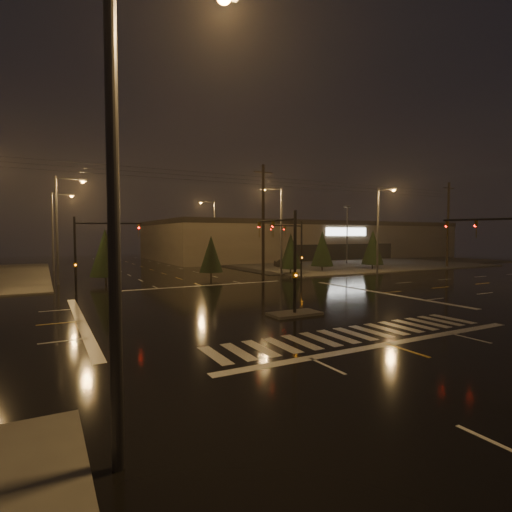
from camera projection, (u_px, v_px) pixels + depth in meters
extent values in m
plane|color=black|center=(261.00, 304.00, 26.45)|extent=(140.00, 140.00, 0.00)
cube|color=#44423D|center=(331.00, 262.00, 67.02)|extent=(36.00, 36.00, 0.12)
cube|color=#44423D|center=(295.00, 314.00, 22.93)|extent=(3.00, 1.60, 0.15)
cube|color=beige|center=(355.00, 334.00, 18.54)|extent=(15.00, 2.60, 0.01)
cube|color=beige|center=(387.00, 344.00, 16.78)|extent=(16.00, 0.50, 0.01)
cube|color=beige|center=(202.00, 286.00, 36.13)|extent=(16.00, 0.50, 0.01)
cube|color=black|center=(362.00, 262.00, 67.62)|extent=(50.00, 24.00, 0.08)
cube|color=brown|center=(301.00, 240.00, 83.28)|extent=(60.00, 28.00, 7.00)
cube|color=black|center=(301.00, 225.00, 83.10)|extent=(60.20, 28.20, 0.80)
cube|color=white|center=(346.00, 232.00, 70.78)|extent=(9.00, 0.20, 1.40)
cube|color=black|center=(346.00, 252.00, 71.01)|extent=(22.00, 0.15, 2.80)
cylinder|color=black|center=(295.00, 263.00, 22.78)|extent=(0.18, 0.18, 6.00)
cylinder|color=black|center=(275.00, 220.00, 24.63)|extent=(0.12, 4.50, 0.12)
imported|color=#594707|center=(259.00, 222.00, 26.41)|extent=(0.16, 0.20, 1.00)
cube|color=#594707|center=(295.00, 275.00, 22.81)|extent=(0.25, 0.18, 0.35)
cylinder|color=black|center=(301.00, 251.00, 40.50)|extent=(0.18, 0.18, 6.00)
cylinder|color=black|center=(287.00, 226.00, 38.50)|extent=(4.74, 1.82, 0.12)
imported|color=#594707|center=(272.00, 226.00, 36.83)|extent=(0.24, 0.22, 1.00)
cube|color=#594707|center=(301.00, 258.00, 40.53)|extent=(0.25, 0.18, 0.35)
cylinder|color=black|center=(75.00, 256.00, 30.58)|extent=(0.18, 0.18, 6.00)
cylinder|color=black|center=(108.00, 223.00, 30.80)|extent=(4.74, 1.82, 0.12)
imported|color=#594707|center=(139.00, 224.00, 31.13)|extent=(0.24, 0.22, 1.00)
cube|color=#594707|center=(75.00, 265.00, 30.61)|extent=(0.25, 0.18, 0.35)
cylinder|color=black|center=(480.00, 219.00, 23.22)|extent=(1.48, 3.80, 0.12)
imported|color=#594707|center=(447.00, 221.00, 24.42)|extent=(0.22, 0.24, 1.00)
cylinder|color=#38383A|center=(114.00, 213.00, 7.56)|extent=(0.24, 0.24, 10.00)
cylinder|color=#38383A|center=(57.00, 231.00, 36.60)|extent=(0.24, 0.24, 10.00)
cylinder|color=#38383A|center=(70.00, 179.00, 36.91)|extent=(2.40, 0.14, 0.14)
cube|color=#38383A|center=(83.00, 180.00, 37.44)|extent=(0.70, 0.30, 0.18)
sphere|color=orange|center=(83.00, 182.00, 37.44)|extent=(0.32, 0.32, 0.32)
cylinder|color=#38383A|center=(53.00, 232.00, 50.68)|extent=(0.24, 0.24, 10.00)
cylinder|color=#38383A|center=(62.00, 194.00, 50.99)|extent=(2.40, 0.14, 0.14)
cube|color=#38383A|center=(72.00, 195.00, 51.51)|extent=(0.70, 0.30, 0.18)
sphere|color=orange|center=(72.00, 196.00, 51.52)|extent=(0.32, 0.32, 0.32)
cylinder|color=#38383A|center=(281.00, 232.00, 45.70)|extent=(0.24, 0.24, 10.00)
cylinder|color=#38383A|center=(272.00, 189.00, 44.88)|extent=(2.40, 0.14, 0.14)
cube|color=#38383A|center=(264.00, 189.00, 44.37)|extent=(0.70, 0.30, 0.18)
sphere|color=orange|center=(264.00, 190.00, 44.37)|extent=(0.32, 0.32, 0.32)
cylinder|color=#38383A|center=(215.00, 233.00, 63.30)|extent=(0.24, 0.24, 10.00)
cylinder|color=#38383A|center=(207.00, 202.00, 62.48)|extent=(2.40, 0.14, 0.14)
cube|color=#38383A|center=(201.00, 202.00, 61.96)|extent=(0.70, 0.30, 0.18)
sphere|color=orange|center=(201.00, 203.00, 61.97)|extent=(0.32, 0.32, 0.32)
cylinder|color=#38383A|center=(378.00, 232.00, 46.70)|extent=(0.24, 0.24, 10.00)
cylinder|color=#38383A|center=(386.00, 189.00, 45.40)|extent=(0.14, 2.40, 0.14)
cube|color=#38383A|center=(394.00, 189.00, 44.43)|extent=(0.30, 0.70, 0.18)
sphere|color=orange|center=(394.00, 190.00, 44.44)|extent=(0.32, 0.32, 0.32)
cylinder|color=black|center=(263.00, 222.00, 42.24)|extent=(0.32, 0.32, 12.00)
cube|color=black|center=(263.00, 172.00, 41.97)|extent=(2.20, 0.12, 0.12)
cylinder|color=black|center=(448.00, 225.00, 56.41)|extent=(0.32, 0.32, 12.00)
cube|color=black|center=(449.00, 188.00, 56.14)|extent=(2.20, 0.12, 0.12)
cylinder|color=black|center=(291.00, 271.00, 46.66)|extent=(0.18, 0.18, 0.70)
cone|color=black|center=(291.00, 251.00, 46.53)|extent=(2.63, 2.63, 4.11)
cylinder|color=black|center=(322.00, 269.00, 50.45)|extent=(0.18, 0.18, 0.70)
cone|color=black|center=(322.00, 248.00, 50.32)|extent=(2.83, 2.83, 4.42)
cylinder|color=black|center=(372.00, 267.00, 53.07)|extent=(0.18, 0.18, 0.70)
cone|color=black|center=(373.00, 247.00, 52.93)|extent=(2.92, 2.92, 4.57)
cylinder|color=black|center=(106.00, 280.00, 37.74)|extent=(0.18, 0.18, 0.70)
cone|color=black|center=(105.00, 253.00, 37.60)|extent=(2.88, 2.88, 4.50)
cylinder|color=black|center=(211.00, 275.00, 42.00)|extent=(0.18, 0.18, 0.70)
cone|color=black|center=(211.00, 254.00, 41.88)|extent=(2.46, 2.46, 3.84)
imported|color=black|center=(287.00, 263.00, 55.66)|extent=(2.77, 4.21, 1.33)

